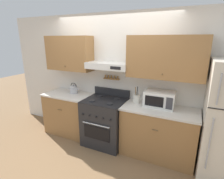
{
  "coord_description": "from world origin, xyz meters",
  "views": [
    {
      "loc": [
        1.49,
        -2.54,
        2.06
      ],
      "look_at": [
        0.16,
        0.26,
        1.16
      ],
      "focal_mm": 28.0,
      "sensor_mm": 36.0,
      "label": 1
    }
  ],
  "objects_px": {
    "tea_kettle": "(74,89)",
    "utensil_crock": "(137,99)",
    "stove_range": "(105,121)",
    "microwave": "(160,99)"
  },
  "relations": [
    {
      "from": "tea_kettle",
      "to": "utensil_crock",
      "type": "relative_size",
      "value": 0.74
    },
    {
      "from": "stove_range",
      "to": "microwave",
      "type": "xyz_separation_m",
      "value": [
        1.01,
        0.17,
        0.58
      ]
    },
    {
      "from": "stove_range",
      "to": "microwave",
      "type": "distance_m",
      "value": 1.17
    },
    {
      "from": "stove_range",
      "to": "tea_kettle",
      "type": "bearing_deg",
      "value": 170.01
    },
    {
      "from": "tea_kettle",
      "to": "utensil_crock",
      "type": "xyz_separation_m",
      "value": [
        1.43,
        0.0,
        -0.01
      ]
    },
    {
      "from": "tea_kettle",
      "to": "microwave",
      "type": "xyz_separation_m",
      "value": [
        1.85,
        0.02,
        0.05
      ]
    },
    {
      "from": "microwave",
      "to": "utensil_crock",
      "type": "distance_m",
      "value": 0.42
    },
    {
      "from": "stove_range",
      "to": "utensil_crock",
      "type": "height_order",
      "value": "utensil_crock"
    },
    {
      "from": "stove_range",
      "to": "microwave",
      "type": "relative_size",
      "value": 2.09
    },
    {
      "from": "utensil_crock",
      "to": "tea_kettle",
      "type": "bearing_deg",
      "value": -180.0
    }
  ]
}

